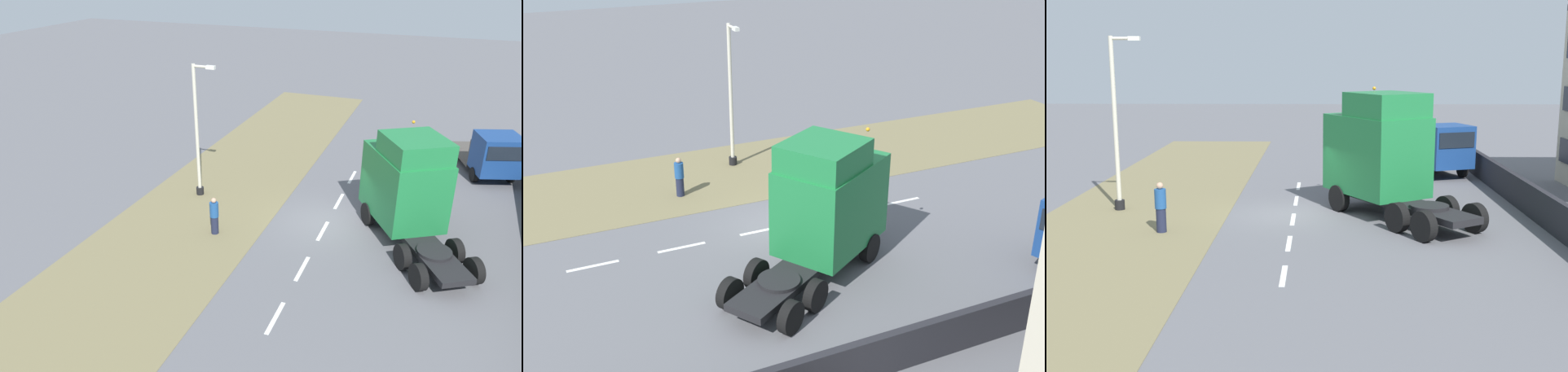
% 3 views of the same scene
% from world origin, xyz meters
% --- Properties ---
extents(ground_plane, '(120.00, 120.00, 0.00)m').
position_xyz_m(ground_plane, '(0.00, 0.00, 0.00)').
color(ground_plane, slate).
rests_on(ground_plane, ground).
extents(grass_verge, '(7.00, 44.00, 0.01)m').
position_xyz_m(grass_verge, '(-6.00, 0.00, 0.01)').
color(grass_verge, olive).
rests_on(grass_verge, ground).
extents(lane_markings, '(0.16, 14.60, 0.00)m').
position_xyz_m(lane_markings, '(0.00, -0.70, 0.00)').
color(lane_markings, white).
rests_on(lane_markings, ground).
extents(lorry_cab, '(5.61, 6.96, 4.80)m').
position_xyz_m(lorry_cab, '(3.31, 0.30, 2.34)').
color(lorry_cab, black).
rests_on(lorry_cab, ground).
extents(flatbed_truck, '(3.91, 6.24, 2.66)m').
position_xyz_m(flatbed_truck, '(7.07, 8.32, 1.41)').
color(flatbed_truck, navy).
rests_on(flatbed_truck, ground).
extents(lamp_post, '(1.31, 0.38, 6.74)m').
position_xyz_m(lamp_post, '(-6.85, 0.71, 3.04)').
color(lamp_post, black).
rests_on(lamp_post, ground).
extents(pedestrian, '(0.39, 0.39, 1.76)m').
position_xyz_m(pedestrian, '(-4.45, -2.63, 0.86)').
color(pedestrian, '#1E233D').
rests_on(pedestrian, ground).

